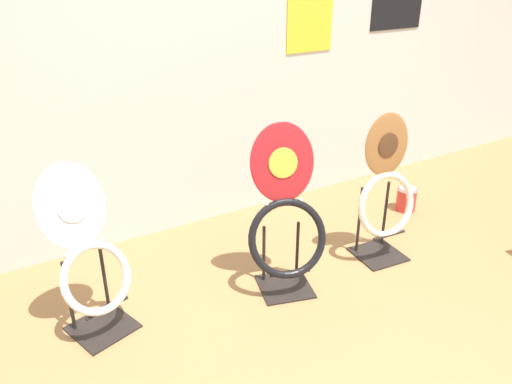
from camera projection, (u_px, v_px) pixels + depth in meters
name	position (u px, v px, depth m)	size (l,w,h in m)	color
wall_back	(211.00, 24.00, 3.04)	(8.00, 0.07, 2.60)	silver
toilet_seat_display_woodgrain	(385.00, 192.00, 2.91)	(0.41, 0.31, 0.90)	black
toilet_seat_display_crimson_swirl	(286.00, 220.00, 2.62)	(0.47, 0.38, 0.92)	black
toilet_seat_display_white_plain	(87.00, 255.00, 2.33)	(0.41, 0.40, 0.85)	black
paint_can	(406.00, 198.00, 3.60)	(0.14, 0.14, 0.17)	red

